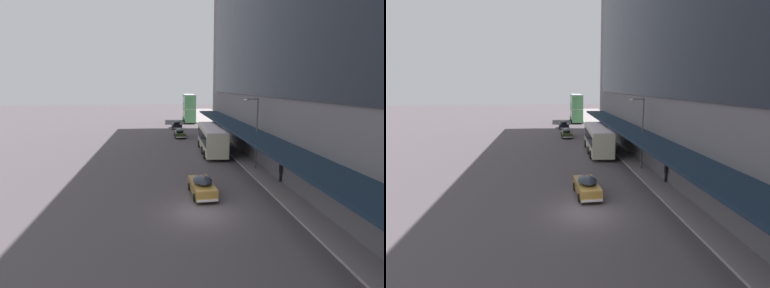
# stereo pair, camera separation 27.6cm
# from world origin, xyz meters

# --- Properties ---
(ground) EXTENTS (240.00, 240.00, 0.00)m
(ground) POSITION_xyz_m (0.00, 0.00, 0.00)
(ground) COLOR #534B4F
(sidewalk_kerb) EXTENTS (10.00, 180.00, 0.15)m
(sidewalk_kerb) POSITION_xyz_m (11.00, 0.00, 0.07)
(sidewalk_kerb) COLOR #9C9090
(sidewalk_kerb) RESTS_ON ground
(building_facade) EXTENTS (9.20, 80.00, 27.49)m
(building_facade) POSITION_xyz_m (10.96, 0.00, 13.72)
(building_facade) COLOR slate
(building_facade) RESTS_ON ground
(transit_bus_kerbside_front) EXTENTS (2.87, 9.27, 6.49)m
(transit_bus_kerbside_front) POSITION_xyz_m (4.39, 51.24, 3.49)
(transit_bus_kerbside_front) COLOR #539D5B
(transit_bus_kerbside_front) RESTS_ON ground
(transit_bus_kerbside_rear) EXTENTS (3.10, 10.86, 3.34)m
(transit_bus_kerbside_rear) POSITION_xyz_m (3.98, 18.48, 1.91)
(transit_bus_kerbside_rear) COLOR beige
(transit_bus_kerbside_rear) RESTS_ON ground
(sedan_oncoming_rear) EXTENTS (1.97, 4.36, 1.64)m
(sedan_oncoming_rear) POSITION_xyz_m (0.87, 40.81, 0.80)
(sedan_oncoming_rear) COLOR black
(sedan_oncoming_rear) RESTS_ON ground
(sedan_second_mid) EXTENTS (1.92, 4.42, 1.57)m
(sedan_second_mid) POSITION_xyz_m (0.55, 3.31, 0.78)
(sedan_second_mid) COLOR olive
(sedan_second_mid) RESTS_ON ground
(sedan_lead_mid) EXTENTS (1.84, 4.87, 1.50)m
(sedan_lead_mid) POSITION_xyz_m (0.73, 30.56, 0.74)
(sedan_lead_mid) COLOR #2B3319
(sedan_lead_mid) RESTS_ON ground
(pedestrian_at_kerb) EXTENTS (0.36, 0.59, 1.86)m
(pedestrian_at_kerb) POSITION_xyz_m (7.88, 5.64, 1.18)
(pedestrian_at_kerb) COLOR black
(pedestrian_at_kerb) RESTS_ON sidewalk_kerb
(street_lamp) EXTENTS (1.50, 0.28, 7.16)m
(street_lamp) POSITION_xyz_m (6.85, 9.94, 4.30)
(street_lamp) COLOR #4C4C51
(street_lamp) RESTS_ON sidewalk_kerb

